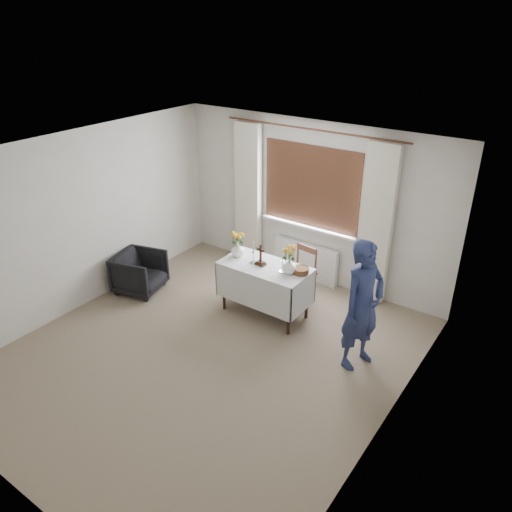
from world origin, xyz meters
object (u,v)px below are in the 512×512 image
Objects in this scene: wooden_chair at (299,275)px; person at (362,305)px; wooden_cross at (261,255)px; altar_table at (265,290)px; armchair at (140,272)px; flower_vase_left at (238,250)px; flower_vase_right at (289,266)px.

person is at bearing -25.07° from wooden_chair.
wooden_cross is (-1.60, 0.24, 0.10)m from person.
altar_table is 1.83× the size of armchair.
armchair is 3.50m from person.
armchair is 1.65m from flower_vase_left.
altar_table is 0.68m from flower_vase_left.
wooden_chair is 0.83m from wooden_cross.
altar_table is at bearing -3.19° from flower_vase_left.
altar_table is 4.12× the size of wooden_cross.
wooden_cross reaches higher than flower_vase_right.
flower_vase_left is (-2.02, 0.28, 0.05)m from person.
wooden_cross is at bearing -105.51° from wooden_chair.
flower_vase_left is (1.44, 0.58, 0.55)m from armchair.
flower_vase_left is at bearing 178.92° from flower_vase_right.
armchair is (-2.11, -1.16, -0.11)m from wooden_chair.
wooden_cross reaches higher than altar_table.
wooden_chair is at bearing 72.19° from altar_table.
wooden_cross is (1.85, 0.55, 0.60)m from armchair.
wooden_cross is 0.44m from flower_vase_right.
flower_vase_right is (0.85, -0.02, 0.00)m from flower_vase_left.
flower_vase_right is at bearing 1.66° from altar_table.
flower_vase_right is at bearing 95.45° from person.
person is 5.42× the size of wooden_cross.
armchair is 2.25× the size of wooden_cross.
person is (3.45, 0.31, 0.51)m from armchair.
wooden_chair is at bearing 75.65° from person.
flower_vase_left is at bearing 176.81° from altar_table.
wooden_cross reaches higher than armchair.
flower_vase_left is at bearing -83.13° from armchair.
altar_table is 6.13× the size of flower_vase_right.
wooden_chair is at bearing 71.31° from wooden_cross.
person is 1.62m from wooden_cross.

